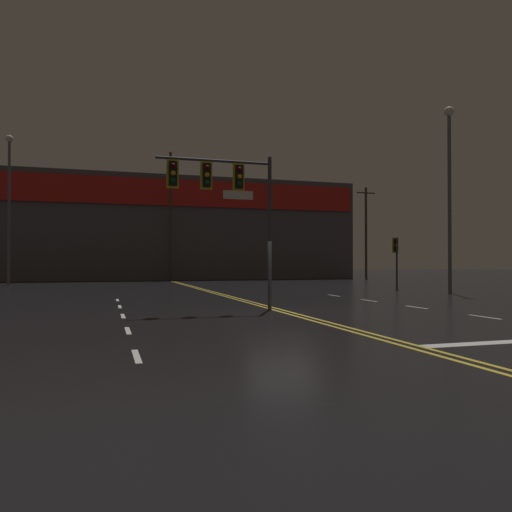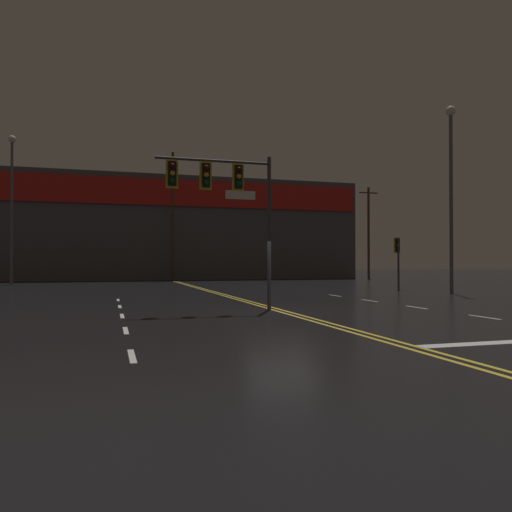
{
  "view_description": "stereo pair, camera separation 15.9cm",
  "coord_description": "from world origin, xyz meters",
  "px_view_note": "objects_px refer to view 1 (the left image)",
  "views": [
    {
      "loc": [
        -6.03,
        -16.58,
        1.71
      ],
      "look_at": [
        0.0,
        3.28,
        2.0
      ],
      "focal_mm": 35.0,
      "sensor_mm": 36.0,
      "label": 1
    },
    {
      "loc": [
        -5.88,
        -16.63,
        1.71
      ],
      "look_at": [
        0.0,
        3.28,
        2.0
      ],
      "focal_mm": 35.0,
      "sensor_mm": 36.0,
      "label": 2
    }
  ],
  "objects_px": {
    "streetlight_near_left": "(9,192)",
    "streetlight_median_approach": "(449,176)",
    "traffic_signal_median": "(222,188)",
    "traffic_signal_corner_northeast": "(396,251)"
  },
  "relations": [
    {
      "from": "streetlight_near_left",
      "to": "streetlight_median_approach",
      "type": "relative_size",
      "value": 1.1
    },
    {
      "from": "traffic_signal_median",
      "to": "streetlight_median_approach",
      "type": "xyz_separation_m",
      "value": [
        14.56,
        6.35,
        2.25
      ]
    },
    {
      "from": "traffic_signal_corner_northeast",
      "to": "streetlight_median_approach",
      "type": "height_order",
      "value": "streetlight_median_approach"
    },
    {
      "from": "traffic_signal_median",
      "to": "traffic_signal_corner_northeast",
      "type": "relative_size",
      "value": 1.66
    },
    {
      "from": "traffic_signal_median",
      "to": "traffic_signal_corner_northeast",
      "type": "height_order",
      "value": "traffic_signal_median"
    },
    {
      "from": "traffic_signal_median",
      "to": "streetlight_median_approach",
      "type": "distance_m",
      "value": 16.04
    },
    {
      "from": "streetlight_median_approach",
      "to": "traffic_signal_corner_northeast",
      "type": "bearing_deg",
      "value": 96.14
    },
    {
      "from": "traffic_signal_median",
      "to": "streetlight_near_left",
      "type": "bearing_deg",
      "value": 114.03
    },
    {
      "from": "traffic_signal_median",
      "to": "streetlight_median_approach",
      "type": "height_order",
      "value": "streetlight_median_approach"
    },
    {
      "from": "traffic_signal_corner_northeast",
      "to": "streetlight_near_left",
      "type": "height_order",
      "value": "streetlight_near_left"
    }
  ]
}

